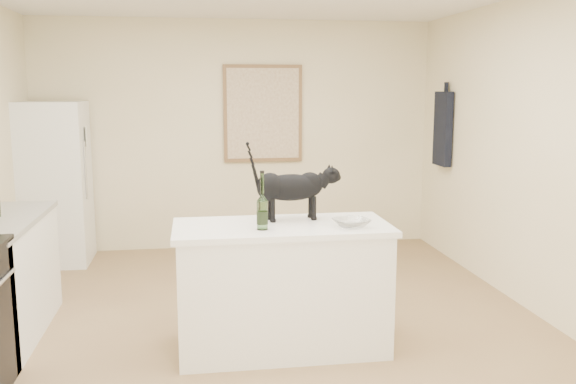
{
  "coord_description": "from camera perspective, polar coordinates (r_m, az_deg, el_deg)",
  "views": [
    {
      "loc": [
        -0.49,
        -4.35,
        1.83
      ],
      "look_at": [
        0.15,
        -0.15,
        1.12
      ],
      "focal_mm": 38.55,
      "sensor_mm": 36.0,
      "label": 1
    }
  ],
  "objects": [
    {
      "name": "wall_front",
      "position": [
        1.75,
        8.13,
        -8.25
      ],
      "size": [
        4.5,
        0.0,
        4.5
      ],
      "primitive_type": "plane",
      "rotation": [
        -1.57,
        0.0,
        0.0
      ],
      "color": "beige",
      "rests_on": "ground"
    },
    {
      "name": "black_cat",
      "position": [
        4.4,
        0.25,
        0.1
      ],
      "size": [
        0.62,
        0.24,
        0.42
      ],
      "primitive_type": null,
      "rotation": [
        0.0,
        0.0,
        0.1
      ],
      "color": "black",
      "rests_on": "island_top"
    },
    {
      "name": "artwork_canvas",
      "position": [
        7.1,
        -2.31,
        7.24
      ],
      "size": [
        0.82,
        0.0,
        1.02
      ],
      "primitive_type": "cube",
      "color": "beige",
      "rests_on": "wall_back"
    },
    {
      "name": "wall_back",
      "position": [
        7.13,
        -4.74,
        5.21
      ],
      "size": [
        4.5,
        0.0,
        4.5
      ],
      "primitive_type": "plane",
      "rotation": [
        1.57,
        0.0,
        0.0
      ],
      "color": "beige",
      "rests_on": "ground"
    },
    {
      "name": "wall_right",
      "position": [
        5.17,
        23.45,
        2.83
      ],
      "size": [
        0.0,
        5.5,
        5.5
      ],
      "primitive_type": "plane",
      "rotation": [
        1.57,
        0.0,
        -1.57
      ],
      "color": "beige",
      "rests_on": "ground"
    },
    {
      "name": "fridge_paper",
      "position": [
        6.78,
        -18.2,
        4.86
      ],
      "size": [
        0.05,
        0.15,
        0.21
      ],
      "primitive_type": "cube",
      "rotation": [
        0.0,
        0.0,
        0.3
      ],
      "color": "white",
      "rests_on": "fridge"
    },
    {
      "name": "island_top",
      "position": [
        4.29,
        -0.56,
        -3.29
      ],
      "size": [
        1.5,
        0.7,
        0.04
      ],
      "primitive_type": "cube",
      "color": "white",
      "rests_on": "island_base"
    },
    {
      "name": "floor",
      "position": [
        4.74,
        -2.12,
        -13.21
      ],
      "size": [
        5.5,
        5.5,
        0.0
      ],
      "primitive_type": "plane",
      "color": "#95774F",
      "rests_on": "ground"
    },
    {
      "name": "fridge",
      "position": [
        6.92,
        -20.77,
        0.74
      ],
      "size": [
        0.68,
        0.68,
        1.7
      ],
      "primitive_type": "cube",
      "color": "white",
      "rests_on": "floor"
    },
    {
      "name": "glass_bowl",
      "position": [
        4.22,
        5.86,
        -2.86
      ],
      "size": [
        0.3,
        0.3,
        0.06
      ],
      "primitive_type": "imported",
      "rotation": [
        0.0,
        0.0,
        0.32
      ],
      "color": "white",
      "rests_on": "island_top"
    },
    {
      "name": "island_base",
      "position": [
        4.42,
        -0.55,
        -8.99
      ],
      "size": [
        1.44,
        0.67,
        0.86
      ],
      "primitive_type": "cube",
      "color": "white",
      "rests_on": "floor"
    },
    {
      "name": "artwork_frame",
      "position": [
        7.11,
        -2.32,
        7.24
      ],
      "size": [
        0.9,
        0.03,
        1.1
      ],
      "primitive_type": "cube",
      "color": "brown",
      "rests_on": "wall_back"
    },
    {
      "name": "wine_bottle",
      "position": [
        4.11,
        -2.39,
        -1.11
      ],
      "size": [
        0.08,
        0.08,
        0.35
      ],
      "primitive_type": "cylinder",
      "rotation": [
        0.0,
        0.0,
        0.1
      ],
      "color": "#2B5E25",
      "rests_on": "island_top"
    },
    {
      "name": "hanging_garment",
      "position": [
        6.95,
        14.09,
        5.67
      ],
      "size": [
        0.08,
        0.34,
        0.8
      ],
      "primitive_type": "cube",
      "color": "black",
      "rests_on": "wall_right"
    }
  ]
}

